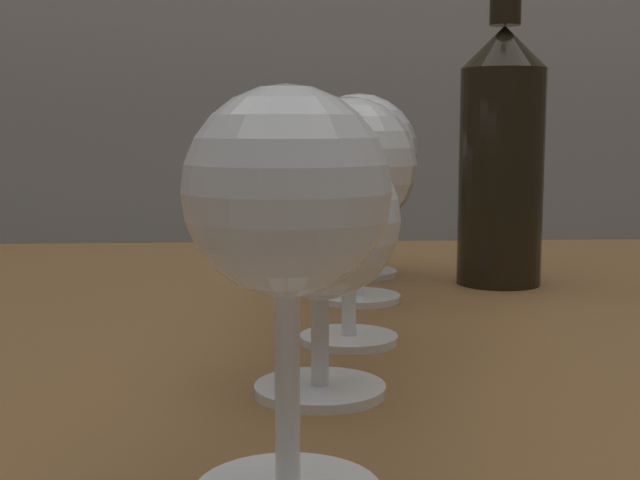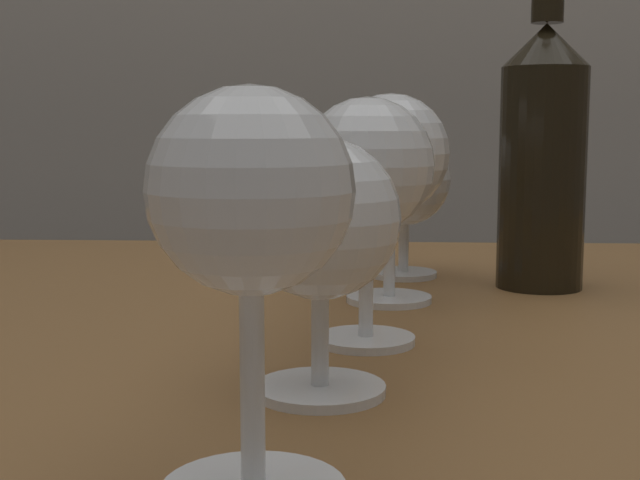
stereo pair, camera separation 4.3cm
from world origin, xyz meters
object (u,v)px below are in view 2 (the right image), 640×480
at_px(wine_glass_chardonnay, 390,158).
at_px(wine_bottle, 543,148).
at_px(wine_glass_cabernet, 367,171).
at_px(wine_glass_white, 404,181).
at_px(wine_glass_merlot, 320,225).
at_px(wine_glass_pinot, 251,205).

distance_m(wine_glass_chardonnay, wine_bottle, 0.14).
distance_m(wine_glass_cabernet, wine_glass_white, 0.25).
bearing_deg(wine_glass_merlot, wine_glass_pinot, -98.43).
bearing_deg(wine_bottle, wine_glass_pinot, -113.82).
relative_size(wine_glass_merlot, wine_glass_chardonnay, 0.81).
xyz_separation_m(wine_glass_merlot, wine_bottle, (0.17, 0.30, 0.03)).
bearing_deg(wine_glass_pinot, wine_glass_cabernet, 79.56).
xyz_separation_m(wine_glass_pinot, wine_glass_merlot, (0.02, 0.12, -0.02)).
distance_m(wine_glass_cabernet, wine_glass_chardonnay, 0.13).
relative_size(wine_glass_merlot, wine_bottle, 0.43).
relative_size(wine_glass_merlot, wine_glass_white, 1.00).
xyz_separation_m(wine_glass_pinot, wine_bottle, (0.19, 0.43, 0.01)).
relative_size(wine_glass_cabernet, wine_glass_chardonnay, 0.96).
bearing_deg(wine_glass_chardonnay, wine_glass_cabernet, -98.16).
relative_size(wine_glass_cabernet, wine_glass_white, 1.18).
xyz_separation_m(wine_glass_chardonnay, wine_glass_white, (0.02, 0.11, -0.02)).
relative_size(wine_glass_merlot, wine_glass_cabernet, 0.85).
height_order(wine_glass_chardonnay, wine_glass_white, wine_glass_chardonnay).
height_order(wine_glass_cabernet, wine_glass_white, wine_glass_cabernet).
bearing_deg(wine_glass_white, wine_glass_pinot, -99.29).
bearing_deg(wine_glass_white, wine_bottle, -22.88).
relative_size(wine_glass_white, wine_bottle, 0.43).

